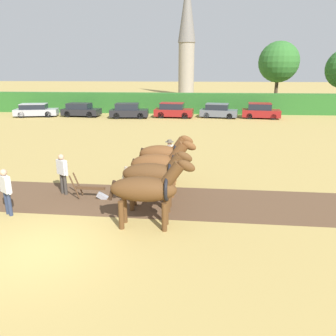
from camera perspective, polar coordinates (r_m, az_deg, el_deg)
name	(u,v)px	position (r m, az deg, el deg)	size (l,w,h in m)	color
ground_plane	(40,251)	(10.64, -21.35, -13.27)	(240.00, 240.00, 0.00)	#A88E4C
plowed_furrow_strip	(49,196)	(14.62, -19.95, -4.68)	(29.47, 3.32, 0.01)	brown
hedgerow	(156,103)	(39.46, -2.07, 11.26)	(70.58, 1.64, 2.30)	#286023
tree_center_left	(279,62)	(46.06, 18.72, 17.07)	(5.10, 5.10, 8.39)	#423323
church_spire	(187,34)	(65.98, 3.30, 22.34)	(3.30, 3.30, 21.41)	gray
draft_horse_lead_left	(147,189)	(10.76, -3.66, -3.68)	(2.94, 0.94, 2.47)	#513319
draft_horse_lead_right	(153,175)	(12.14, -2.56, -1.14)	(2.75, 0.92, 2.36)	#513319
draft_horse_trail_left	(159,165)	(13.56, -1.59, 0.57)	(2.86, 1.05, 2.43)	brown
draft_horse_trail_right	(163,154)	(14.97, -0.88, 2.37)	(2.61, 0.91, 2.35)	brown
plow	(93,191)	(13.80, -12.94, -3.97)	(1.52, 0.47, 1.13)	#4C331E
farmer_at_plow	(62,171)	(14.39, -17.92, -0.49)	(0.59, 0.45, 1.75)	#38332D
farmer_beside_team	(170,153)	(16.58, 0.27, 2.54)	(0.43, 0.59, 1.71)	#28334C
farmer_onlooker_left	(6,188)	(13.10, -26.41, -3.19)	(0.58, 0.47, 1.75)	#28334C
parked_car_far_left	(36,110)	(39.03, -22.06, 9.30)	(4.74, 2.58, 1.42)	#9E9EA8
parked_car_left	(81,110)	(37.68, -14.96, 9.74)	(4.20, 2.13, 1.45)	black
parked_car_center_left	(129,111)	(35.60, -6.87, 9.85)	(4.13, 2.09, 1.54)	black
parked_car_center	(173,110)	(35.63, 0.92, 10.00)	(4.23, 2.12, 1.58)	maroon
parked_car_center_right	(218,111)	(35.94, 8.74, 9.80)	(4.14, 2.43, 1.50)	#565B66
parked_car_right	(261,111)	(36.40, 15.82, 9.52)	(4.11, 2.35, 1.60)	maroon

